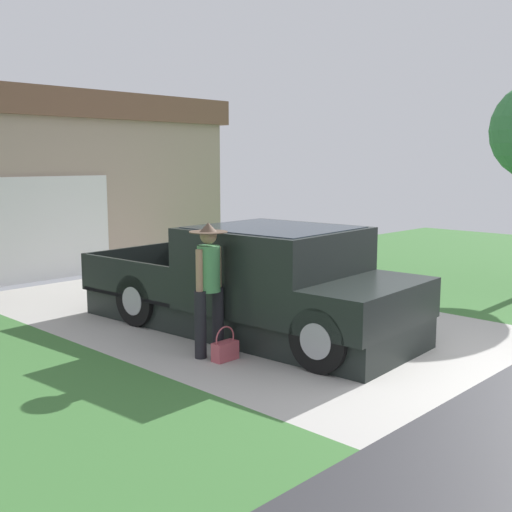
# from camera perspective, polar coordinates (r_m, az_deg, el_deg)

# --- Properties ---
(pickup_truck) EXTENTS (2.46, 5.43, 1.58)m
(pickup_truck) POSITION_cam_1_polar(r_m,az_deg,el_deg) (9.27, 0.87, -2.64)
(pickup_truck) COLOR black
(pickup_truck) RESTS_ON ground
(person_with_hat) EXTENTS (0.49, 0.49, 1.74)m
(person_with_hat) POSITION_cam_1_polar(r_m,az_deg,el_deg) (8.22, -4.24, -2.29)
(person_with_hat) COLOR black
(person_with_hat) RESTS_ON ground
(handbag) EXTENTS (0.35, 0.16, 0.45)m
(handbag) POSITION_cam_1_polar(r_m,az_deg,el_deg) (8.19, -2.78, -8.35)
(handbag) COLOR #B24C56
(handbag) RESTS_ON ground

